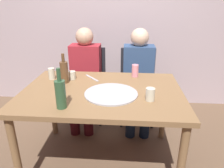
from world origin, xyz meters
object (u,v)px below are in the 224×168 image
dining_table (102,98)px  chair_left (88,79)px  tumbler_near (52,74)px  tumbler_far (72,75)px  wine_glass (150,94)px  guest_in_beanie (138,75)px  table_knife (92,78)px  beer_bottle (61,93)px  chair_right (137,80)px  soda_can (135,71)px  guest_in_sweater (85,73)px  pizza_tray (111,94)px  wine_bottle (64,72)px

dining_table → chair_left: bearing=108.9°
tumbler_near → tumbler_far: (0.20, 0.01, -0.01)m
wine_glass → guest_in_beanie: size_ratio=0.08×
tumbler_far → table_knife: 0.19m
beer_bottle → tumbler_far: beer_bottle is taller
chair_right → tumbler_far: bearing=43.9°
table_knife → chair_left: (-0.17, 0.60, -0.24)m
tumbler_near → soda_can: bearing=9.4°
tumbler_near → soda_can: soda_can is taller
beer_bottle → guest_in_beanie: bearing=60.8°
wine_glass → guest_in_sweater: guest_in_sweater is taller
tumbler_far → pizza_tray: bearing=-38.6°
dining_table → soda_can: soda_can is taller
chair_right → wine_bottle: bearing=45.9°
wine_glass → beer_bottle: bearing=-165.4°
beer_bottle → pizza_tray: bearing=37.3°
pizza_tray → dining_table: bearing=135.3°
pizza_tray → guest_in_sweater: 0.90m
pizza_tray → chair_left: bearing=111.8°
tumbler_far → guest_in_sweater: guest_in_sweater is taller
table_knife → chair_right: (0.48, 0.60, -0.24)m
beer_bottle → table_knife: beer_bottle is taller
tumbler_near → tumbler_far: bearing=3.4°
chair_right → guest_in_beanie: (0.00, -0.15, 0.13)m
table_knife → guest_in_sweater: (-0.17, 0.45, -0.11)m
dining_table → soda_can: (0.29, 0.36, 0.14)m
pizza_tray → wine_bottle: size_ratio=1.58×
table_knife → chair_right: size_ratio=0.24×
dining_table → tumbler_far: size_ratio=16.93×
wine_glass → guest_in_sweater: (-0.69, 0.89, -0.16)m
wine_bottle → guest_in_beanie: 0.94m
beer_bottle → chair_right: size_ratio=0.33×
chair_right → guest_in_beanie: size_ratio=0.77×
guest_in_beanie → table_knife: bearing=43.1°
tumbler_near → wine_glass: (0.91, -0.40, -0.01)m
beer_bottle → guest_in_sweater: size_ratio=0.25×
beer_bottle → table_knife: 0.63m
soda_can → chair_left: 0.84m
tumbler_far → chair_right: (0.66, 0.64, -0.28)m
chair_left → guest_in_sweater: bearing=90.0°
table_knife → chair_right: chair_right is taller
dining_table → guest_in_sweater: guest_in_sweater is taller
dining_table → wine_bottle: size_ratio=4.94×
tumbler_near → guest_in_beanie: bearing=30.1°
tumbler_far → tumbler_near: bearing=-176.6°
beer_bottle → soda_can: 0.88m
soda_can → beer_bottle: bearing=-127.6°
pizza_tray → tumbler_far: tumbler_far is taller
dining_table → pizza_tray: 0.15m
pizza_tray → guest_in_sweater: size_ratio=0.37×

